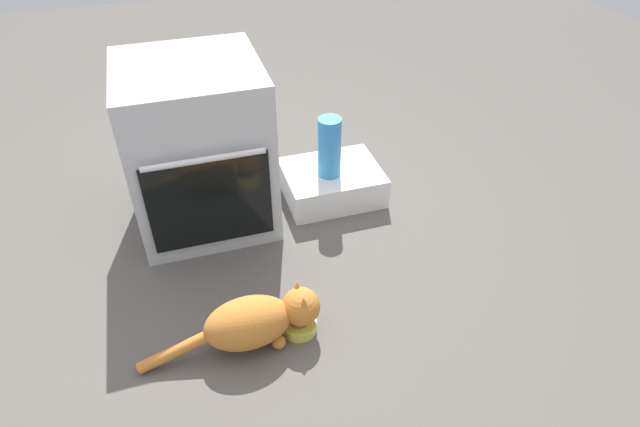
% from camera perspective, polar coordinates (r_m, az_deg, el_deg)
% --- Properties ---
extents(ground, '(8.00, 8.00, 0.00)m').
position_cam_1_polar(ground, '(2.35, -9.05, -6.14)').
color(ground, '#56514C').
extents(oven, '(0.60, 0.64, 0.76)m').
position_cam_1_polar(oven, '(2.47, -12.79, 6.89)').
color(oven, '#B7BABF').
rests_on(oven, ground).
extents(pantry_cabinet, '(0.47, 0.37, 0.16)m').
position_cam_1_polar(pantry_cabinet, '(2.70, 1.26, 3.30)').
color(pantry_cabinet, white).
rests_on(pantry_cabinet, ground).
extents(food_bowl, '(0.14, 0.14, 0.08)m').
position_cam_1_polar(food_bowl, '(2.09, -2.23, -11.70)').
color(food_bowl, '#D1D14C').
rests_on(food_bowl, ground).
extents(cat, '(0.68, 0.20, 0.21)m').
position_cam_1_polar(cat, '(2.01, -6.65, -11.19)').
color(cat, '#C6752D').
rests_on(cat, ground).
extents(water_bottle, '(0.11, 0.11, 0.30)m').
position_cam_1_polar(water_bottle, '(2.55, 1.01, 7.04)').
color(water_bottle, '#388CD1').
rests_on(water_bottle, pantry_cabinet).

